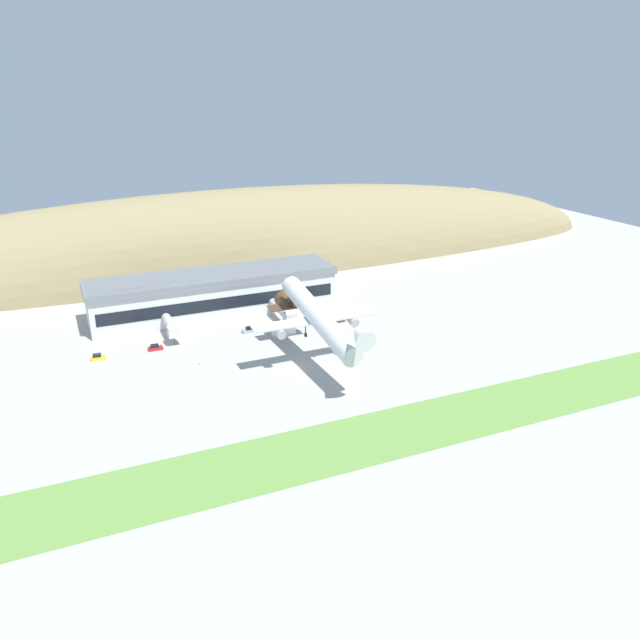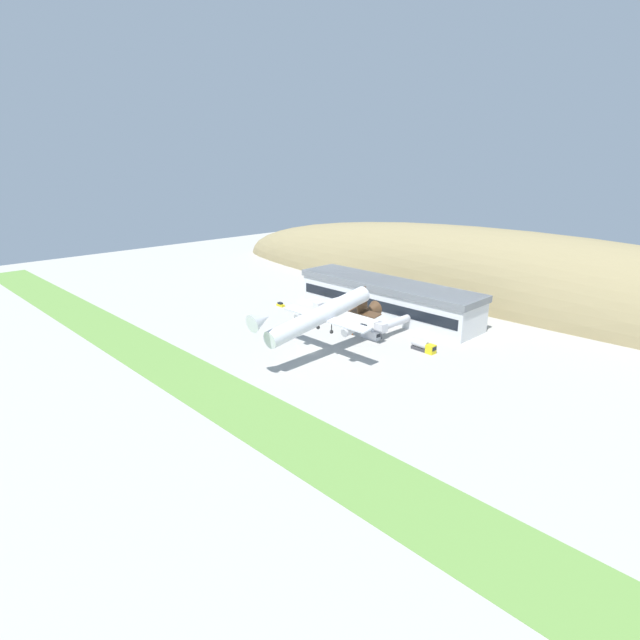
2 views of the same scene
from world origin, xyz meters
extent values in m
plane|color=#ADAAA3|center=(0.00, 0.00, 0.00)|extent=(428.42, 428.42, 0.00)
cube|color=#669342|center=(0.00, -36.33, 0.04)|extent=(385.58, 17.75, 0.08)
ellipsoid|color=#8E7F56|center=(14.84, 96.86, 0.00)|extent=(338.74, 50.72, 58.23)
cube|color=silver|center=(-7.84, 46.36, 6.43)|extent=(73.26, 16.49, 12.87)
cube|color=slate|center=(-7.84, 46.36, 11.71)|extent=(74.46, 17.69, 2.32)
cube|color=black|center=(-7.84, 38.07, 5.79)|extent=(70.33, 0.16, 3.60)
cylinder|color=silver|center=(-24.17, 32.30, 4.00)|extent=(2.60, 11.63, 2.60)
cube|color=silver|center=(-24.17, 26.49, 4.00)|extent=(3.38, 2.86, 2.86)
cylinder|color=slate|center=(-24.17, 26.99, 2.00)|extent=(0.36, 0.36, 4.00)
cylinder|color=silver|center=(8.02, 30.89, 4.00)|extent=(2.60, 14.45, 2.60)
cube|color=silver|center=(8.02, 23.67, 4.00)|extent=(3.38, 2.86, 2.86)
cylinder|color=slate|center=(8.02, 24.17, 2.00)|extent=(0.36, 0.36, 4.00)
cylinder|color=silver|center=(5.86, -1.68, 13.10)|extent=(5.03, 38.17, 10.74)
cone|color=silver|center=(5.86, -23.11, 16.40)|extent=(4.93, 6.22, 5.71)
cone|color=#4C331E|center=(5.86, 20.25, 9.71)|extent=(4.93, 7.21, 5.87)
cube|color=#4C331E|center=(5.86, 16.28, 14.15)|extent=(0.50, 5.64, 8.25)
cube|color=#4C331E|center=(5.86, 16.53, 10.29)|extent=(13.07, 3.53, 0.89)
cube|color=silver|center=(5.86, 0.19, 11.93)|extent=(32.59, 3.63, 0.99)
cylinder|color=#9E9EA3|center=(-3.91, -0.34, 10.46)|extent=(2.30, 3.91, 2.82)
cylinder|color=#9E9EA3|center=(15.64, -0.34, 10.46)|extent=(2.30, 3.91, 2.82)
cylinder|color=#2D2D2D|center=(3.10, 0.19, 9.44)|extent=(0.28, 0.28, 2.20)
cylinder|color=#2D2D2D|center=(3.10, 0.19, 8.34)|extent=(0.45, 1.10, 1.10)
cylinder|color=#2D2D2D|center=(8.63, 0.19, 9.44)|extent=(0.28, 0.28, 2.20)
cylinder|color=#2D2D2D|center=(8.63, 0.19, 8.34)|extent=(0.45, 1.10, 1.10)
cylinder|color=#2D2D2D|center=(5.86, -14.77, 11.86)|extent=(0.22, 0.22, 1.98)
cylinder|color=#2D2D2D|center=(5.86, -14.77, 10.87)|extent=(0.30, 0.82, 0.82)
cube|color=#999EA3|center=(-2.94, 27.35, 0.44)|extent=(4.30, 1.85, 0.88)
cube|color=black|center=(-2.73, 27.35, 1.23)|extent=(2.37, 1.55, 0.72)
cube|color=gold|center=(-44.20, 25.16, 0.42)|extent=(3.80, 1.90, 0.84)
cube|color=black|center=(-44.38, 25.18, 1.19)|extent=(2.13, 1.53, 0.69)
cube|color=#B21E1E|center=(-29.63, 25.49, 0.40)|extent=(3.81, 1.85, 0.80)
cube|color=black|center=(-29.82, 25.49, 1.13)|extent=(2.10, 1.56, 0.66)
cube|color=silver|center=(7.56, 21.80, 1.31)|extent=(2.10, 2.28, 2.62)
cube|color=black|center=(8.64, 21.80, 1.78)|extent=(0.08, 1.94, 1.15)
cube|color=silver|center=(4.28, 21.80, 1.59)|extent=(4.46, 2.28, 3.18)
cube|color=gold|center=(26.62, 24.54, 1.36)|extent=(2.62, 2.46, 2.71)
cube|color=black|center=(27.92, 24.49, 1.84)|extent=(0.15, 2.02, 1.19)
cube|color=#38383D|center=(22.67, 24.68, 0.45)|extent=(5.46, 2.33, 0.90)
cylinder|color=#B7B7BC|center=(22.67, 24.68, 2.03)|extent=(5.19, 2.43, 2.25)
cube|color=orange|center=(-21.30, 11.94, 0.01)|extent=(0.52, 0.52, 0.03)
cone|color=orange|center=(-21.30, 11.94, 0.31)|extent=(0.40, 0.40, 0.55)
cube|color=orange|center=(-1.15, 20.22, 0.01)|extent=(0.52, 0.52, 0.03)
cone|color=orange|center=(-1.15, 20.22, 0.31)|extent=(0.40, 0.40, 0.55)
camera|label=1|loc=(-50.89, -130.92, 66.51)|focal=35.00mm
camera|label=2|loc=(103.39, -97.00, 55.36)|focal=28.00mm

